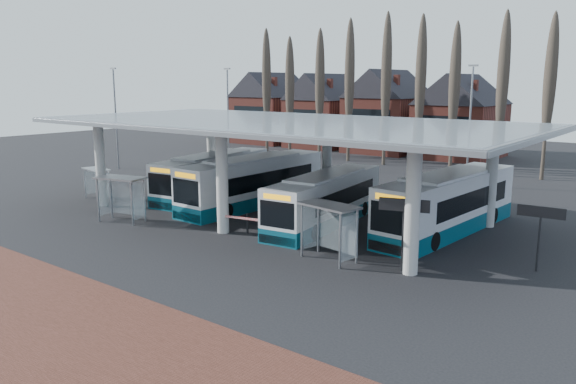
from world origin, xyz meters
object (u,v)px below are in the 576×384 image
Objects in this scene: shelter_0 at (98,177)px; shelter_2 at (331,219)px; bus_2 at (326,200)px; bus_0 at (214,176)px; bus_1 at (254,183)px; bus_3 at (449,204)px; shelter_1 at (122,189)px.

shelter_0 is 0.83× the size of shelter_2.
bus_2 reaches higher than shelter_0.
bus_0 is 4.47× the size of shelter_0.
bus_1 reaches higher than bus_2.
bus_1 is at bearing -169.10° from bus_3.
bus_0 is 9.47m from shelter_1.
bus_0 is 18.72m from bus_3.
shelter_2 is at bearing 6.54° from shelter_0.
bus_0 is 8.71m from shelter_0.
bus_1 is 3.91× the size of shelter_2.
bus_3 is 9.13m from shelter_2.
shelter_0 is at bearing -142.04° from bus_0.
shelter_2 is (14.90, 1.44, -0.03)m from shelter_1.
shelter_1 is (-3.63, -8.62, 0.42)m from bus_1.
shelter_2 is at bearing -31.48° from bus_1.
bus_0 is 4.90m from bus_1.
bus_0 is 0.95× the size of bus_1.
bus_0 is 3.58× the size of shelter_1.
bus_2 is at bearing -152.45° from bus_3.
bus_3 is at bearing -5.42° from bus_0.
shelter_2 is at bearing -8.88° from shelter_1.
bus_2 is 7.22m from shelter_2.
bus_3 reaches higher than shelter_1.
shelter_0 is (-17.98, -4.17, 0.20)m from bus_2.
bus_1 reaches higher than bus_0.
shelter_1 is at bearing -152.50° from bus_2.
shelter_1 is (-10.71, -7.29, 0.59)m from bus_2.
bus_1 is at bearing 52.76° from shelter_1.
bus_2 is at bearing -9.60° from bus_1.
bus_2 reaches higher than shelter_2.
shelter_1 is 14.97m from shelter_2.
shelter_0 is 7.93m from shelter_1.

